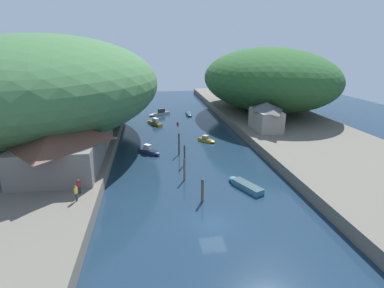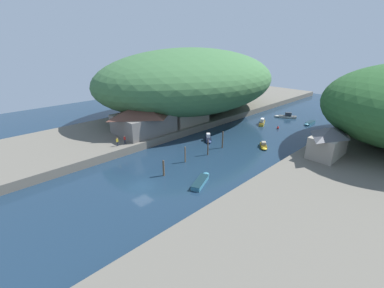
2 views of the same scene
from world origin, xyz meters
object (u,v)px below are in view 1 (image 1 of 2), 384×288
(waterfront_building, at_px, (59,145))
(channel_buoy_near, at_px, (178,123))
(boat_navy_launch, at_px, (154,122))
(boat_red_skiff, at_px, (244,184))
(boathouse_shed, at_px, (89,129))
(person_on_quay, at_px, (76,192))
(boat_small_dinghy, at_px, (150,151))
(boat_white_cruiser, at_px, (189,114))
(boat_far_upstream, at_px, (207,140))
(person_by_boathouse, at_px, (79,185))
(right_bank_cottage, at_px, (266,116))
(boat_cabin_cruiser, at_px, (159,113))

(waterfront_building, relative_size, channel_buoy_near, 14.52)
(waterfront_building, relative_size, boat_navy_launch, 2.11)
(waterfront_building, distance_m, boat_red_skiff, 23.44)
(boathouse_shed, relative_size, channel_buoy_near, 12.31)
(person_on_quay, bearing_deg, boat_red_skiff, -69.30)
(boat_small_dinghy, bearing_deg, boat_white_cruiser, -157.42)
(boat_white_cruiser, xyz_separation_m, person_on_quay, (-17.71, -45.69, 2.22))
(boathouse_shed, xyz_separation_m, boat_far_upstream, (20.16, 2.80, -3.61))
(channel_buoy_near, bearing_deg, person_by_boathouse, -111.92)
(boathouse_shed, relative_size, boat_far_upstream, 3.00)
(boat_red_skiff, height_order, boat_small_dinghy, boat_small_dinghy)
(boat_red_skiff, bearing_deg, boat_navy_launch, 82.40)
(right_bank_cottage, bearing_deg, person_by_boathouse, -142.82)
(waterfront_building, relative_size, person_by_boathouse, 7.34)
(boat_cabin_cruiser, xyz_separation_m, person_by_boathouse, (-10.24, -45.65, 2.07))
(boat_navy_launch, xyz_separation_m, channel_buoy_near, (5.21, -1.22, -0.13))
(person_on_quay, bearing_deg, boat_far_upstream, -28.57)
(boat_red_skiff, bearing_deg, boat_small_dinghy, 104.87)
(boathouse_shed, distance_m, boat_small_dinghy, 10.58)
(person_on_quay, relative_size, person_by_boathouse, 1.00)
(channel_buoy_near, xyz_separation_m, person_on_quay, (-13.91, -36.26, 2.20))
(waterfront_building, distance_m, boat_cabin_cruiser, 41.36)
(person_on_quay, distance_m, person_by_boathouse, 1.62)
(boat_small_dinghy, relative_size, person_on_quay, 2.21)
(right_bank_cottage, bearing_deg, boat_far_upstream, -174.39)
(boathouse_shed, bearing_deg, boat_cabin_cruiser, 65.57)
(channel_buoy_near, bearing_deg, right_bank_cottage, -38.09)
(boathouse_shed, bearing_deg, boat_red_skiff, -37.94)
(right_bank_cottage, height_order, boat_red_skiff, right_bank_cottage)
(boathouse_shed, distance_m, boat_far_upstream, 20.67)
(boathouse_shed, relative_size, boat_navy_launch, 1.79)
(person_by_boathouse, bearing_deg, waterfront_building, 49.55)
(boathouse_shed, relative_size, person_on_quay, 6.23)
(waterfront_building, bearing_deg, channel_buoy_near, 57.80)
(right_bank_cottage, xyz_separation_m, boat_cabin_cruiser, (-19.30, 23.24, -3.80))
(boat_white_cruiser, relative_size, person_by_boathouse, 2.84)
(boat_far_upstream, distance_m, boat_cabin_cruiser, 25.59)
(boat_red_skiff, bearing_deg, boat_white_cruiser, 67.21)
(waterfront_building, bearing_deg, right_bank_cottage, 25.10)
(person_on_quay, height_order, person_by_boathouse, same)
(waterfront_building, distance_m, person_by_boathouse, 8.15)
(right_bank_cottage, distance_m, channel_buoy_near, 20.21)
(person_on_quay, bearing_deg, channel_buoy_near, -11.35)
(boathouse_shed, height_order, boat_red_skiff, boathouse_shed)
(waterfront_building, relative_size, boat_small_dinghy, 3.33)
(boat_small_dinghy, distance_m, channel_buoy_near, 19.72)
(boat_navy_launch, bearing_deg, boat_far_upstream, -83.72)
(boat_far_upstream, height_order, channel_buoy_near, boat_far_upstream)
(boat_white_cruiser, xyz_separation_m, boat_cabin_cruiser, (-7.50, 1.58, 0.15))
(boat_small_dinghy, height_order, channel_buoy_near, boat_small_dinghy)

